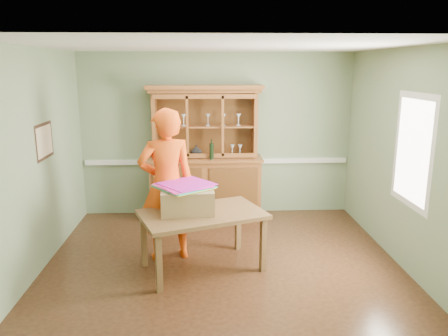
{
  "coord_description": "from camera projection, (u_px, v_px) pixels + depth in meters",
  "views": [
    {
      "loc": [
        -0.23,
        -5.23,
        2.47
      ],
      "look_at": [
        0.04,
        0.4,
        1.15
      ],
      "focal_mm": 35.0,
      "sensor_mm": 36.0,
      "label": 1
    }
  ],
  "objects": [
    {
      "name": "china_hutch",
      "position": [
        205.0,
        172.0,
        7.18
      ],
      "size": [
        1.85,
        0.61,
        2.18
      ],
      "color": "brown",
      "rests_on": "floor"
    },
    {
      "name": "wall_left",
      "position": [
        36.0,
        162.0,
        5.25
      ],
      "size": [
        0.0,
        4.0,
        4.0
      ],
      "primitive_type": "plane",
      "rotation": [
        1.57,
        0.0,
        1.57
      ],
      "color": "gray",
      "rests_on": "floor"
    },
    {
      "name": "wall_back",
      "position": [
        217.0,
        135.0,
        7.3
      ],
      "size": [
        4.5,
        0.0,
        4.5
      ],
      "primitive_type": "plane",
      "rotation": [
        1.57,
        0.0,
        0.0
      ],
      "color": "gray",
      "rests_on": "floor"
    },
    {
      "name": "wall_front",
      "position": [
        234.0,
        213.0,
        3.41
      ],
      "size": [
        4.5,
        0.0,
        4.5
      ],
      "primitive_type": "plane",
      "rotation": [
        -1.57,
        0.0,
        0.0
      ],
      "color": "gray",
      "rests_on": "floor"
    },
    {
      "name": "framed_map",
      "position": [
        45.0,
        141.0,
        5.5
      ],
      "size": [
        0.03,
        0.6,
        0.46
      ],
      "color": "#331F14",
      "rests_on": "wall_left"
    },
    {
      "name": "cardboard_box",
      "position": [
        187.0,
        200.0,
        5.31
      ],
      "size": [
        0.66,
        0.54,
        0.29
      ],
      "primitive_type": "cube",
      "rotation": [
        0.0,
        0.0,
        0.06
      ],
      "color": "#A57E55",
      "rests_on": "dining_table"
    },
    {
      "name": "person",
      "position": [
        167.0,
        185.0,
        5.57
      ],
      "size": [
        0.81,
        0.63,
        1.98
      ],
      "primitive_type": "imported",
      "rotation": [
        0.0,
        0.0,
        3.39
      ],
      "color": "#F8500F",
      "rests_on": "floor"
    },
    {
      "name": "ceiling",
      "position": [
        222.0,
        46.0,
        5.05
      ],
      "size": [
        4.5,
        4.5,
        0.0
      ],
      "primitive_type": "plane",
      "rotation": [
        3.14,
        0.0,
        0.0
      ],
      "color": "white",
      "rests_on": "wall_back"
    },
    {
      "name": "window_panel",
      "position": [
        412.0,
        151.0,
        5.13
      ],
      "size": [
        0.03,
        0.96,
        1.36
      ],
      "color": "silver",
      "rests_on": "wall_right"
    },
    {
      "name": "floor",
      "position": [
        222.0,
        261.0,
        5.66
      ],
      "size": [
        4.5,
        4.5,
        0.0
      ],
      "primitive_type": "plane",
      "color": "#4F2E19",
      "rests_on": "ground"
    },
    {
      "name": "chair_rail",
      "position": [
        217.0,
        161.0,
        7.38
      ],
      "size": [
        4.41,
        0.05,
        0.08
      ],
      "primitive_type": "cube",
      "color": "silver",
      "rests_on": "wall_back"
    },
    {
      "name": "dining_table",
      "position": [
        202.0,
        219.0,
        5.33
      ],
      "size": [
        1.68,
        1.34,
        0.73
      ],
      "rotation": [
        0.0,
        0.0,
        0.36
      ],
      "color": "brown",
      "rests_on": "floor"
    },
    {
      "name": "kite_stack",
      "position": [
        184.0,
        186.0,
        5.3
      ],
      "size": [
        0.77,
        0.77,
        0.05
      ],
      "rotation": [
        0.0,
        0.0,
        0.64
      ],
      "color": "yellow",
      "rests_on": "cardboard_box"
    },
    {
      "name": "wall_right",
      "position": [
        402.0,
        158.0,
        5.46
      ],
      "size": [
        0.0,
        4.0,
        4.0
      ],
      "primitive_type": "plane",
      "rotation": [
        1.57,
        0.0,
        -1.57
      ],
      "color": "gray",
      "rests_on": "floor"
    }
  ]
}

